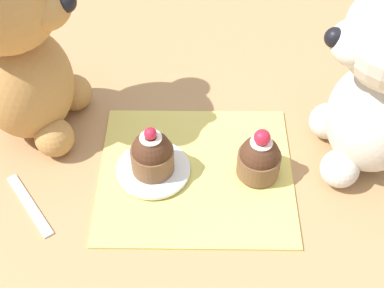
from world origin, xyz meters
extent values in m
plane|color=tan|center=(0.00, 0.00, 0.00)|extent=(4.00, 4.00, 0.00)
cube|color=#E0D166|center=(0.00, 0.00, 0.00)|extent=(0.22, 0.24, 0.01)
ellipsoid|color=silver|center=(-0.03, 0.21, 0.07)|extent=(0.13, 0.11, 0.14)
ellipsoid|color=silver|center=(-0.03, 0.16, 0.18)|extent=(0.06, 0.05, 0.05)
sphere|color=black|center=(-0.03, 0.14, 0.19)|extent=(0.02, 0.02, 0.02)
sphere|color=silver|center=(-0.07, 0.17, 0.02)|extent=(0.05, 0.05, 0.05)
sphere|color=silver|center=(0.01, 0.17, 0.02)|extent=(0.05, 0.05, 0.05)
ellipsoid|color=#B78447|center=(-0.08, -0.21, 0.07)|extent=(0.14, 0.13, 0.15)
ellipsoid|color=#B78447|center=(-0.08, -0.16, 0.19)|extent=(0.07, 0.06, 0.05)
sphere|color=black|center=(-0.07, -0.14, 0.20)|extent=(0.02, 0.02, 0.02)
sphere|color=#B78447|center=(-0.04, -0.18, 0.03)|extent=(0.05, 0.05, 0.05)
sphere|color=#B78447|center=(-0.12, -0.17, 0.03)|extent=(0.05, 0.05, 0.05)
cylinder|color=brown|center=(0.00, 0.08, 0.02)|extent=(0.05, 0.05, 0.03)
sphere|color=#472819|center=(0.00, 0.08, 0.04)|extent=(0.05, 0.05, 0.05)
cylinder|color=white|center=(0.00, 0.08, 0.06)|extent=(0.03, 0.03, 0.00)
sphere|color=red|center=(0.00, 0.08, 0.07)|extent=(0.02, 0.02, 0.02)
cylinder|color=white|center=(0.00, -0.05, 0.01)|extent=(0.09, 0.09, 0.01)
cylinder|color=brown|center=(0.00, -0.05, 0.03)|extent=(0.05, 0.05, 0.03)
sphere|color=#472819|center=(0.00, -0.05, 0.04)|extent=(0.05, 0.05, 0.05)
cylinder|color=white|center=(0.00, -0.05, 0.07)|extent=(0.03, 0.03, 0.00)
sphere|color=red|center=(0.00, -0.05, 0.07)|extent=(0.01, 0.01, 0.01)
cube|color=silver|center=(0.05, -0.20, 0.00)|extent=(0.09, 0.07, 0.01)
camera|label=1|loc=(0.42, 0.00, 0.52)|focal=50.00mm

